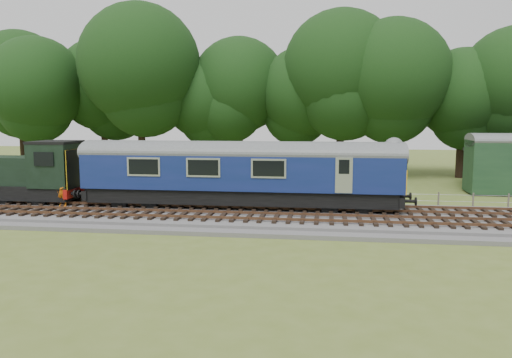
# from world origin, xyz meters

# --- Properties ---
(ground) EXTENTS (120.00, 120.00, 0.00)m
(ground) POSITION_xyz_m (0.00, 0.00, 0.00)
(ground) COLOR #546625
(ground) RESTS_ON ground
(ballast) EXTENTS (70.00, 7.00, 0.35)m
(ballast) POSITION_xyz_m (0.00, 0.00, 0.17)
(ballast) COLOR #4C4C4F
(ballast) RESTS_ON ground
(track_north) EXTENTS (67.20, 2.40, 0.21)m
(track_north) POSITION_xyz_m (0.00, 1.40, 0.42)
(track_north) COLOR black
(track_north) RESTS_ON ballast
(track_south) EXTENTS (67.20, 2.40, 0.21)m
(track_south) POSITION_xyz_m (0.00, -1.60, 0.42)
(track_south) COLOR black
(track_south) RESTS_ON ballast
(fence) EXTENTS (64.00, 0.12, 1.00)m
(fence) POSITION_xyz_m (0.00, 4.50, 0.00)
(fence) COLOR #6B6054
(fence) RESTS_ON ground
(tree_line) EXTENTS (70.00, 8.00, 18.00)m
(tree_line) POSITION_xyz_m (0.00, 22.00, 0.00)
(tree_line) COLOR black
(tree_line) RESTS_ON ground
(dmu_railcar) EXTENTS (18.05, 2.86, 3.88)m
(dmu_railcar) POSITION_xyz_m (-1.64, 1.40, 2.61)
(dmu_railcar) COLOR black
(dmu_railcar) RESTS_ON ground
(shunter_loco) EXTENTS (8.92, 2.60, 3.38)m
(shunter_loco) POSITION_xyz_m (-15.56, 1.40, 1.97)
(shunter_loco) COLOR black
(shunter_loco) RESTS_ON ground
(worker) EXTENTS (0.70, 0.48, 1.89)m
(worker) POSITION_xyz_m (-11.92, 0.29, 1.30)
(worker) COLOR orange
(worker) RESTS_ON ballast
(shed) EXTENTS (4.35, 4.35, 2.98)m
(shed) POSITION_xyz_m (15.96, 15.04, 1.51)
(shed) COLOR #183620
(shed) RESTS_ON ground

